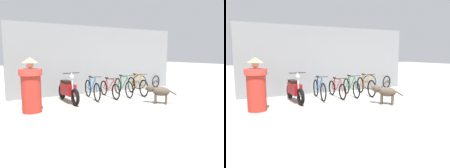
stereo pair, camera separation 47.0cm
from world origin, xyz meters
TOP-DOWN VIEW (x-y plane):
  - ground_plane at (0.00, 0.00)m, footprint 60.00×60.00m
  - shop_wall_back at (0.00, 3.05)m, footprint 7.70×0.20m
  - bicycle_0 at (-0.98, 1.80)m, footprint 0.46×1.72m
  - bicycle_1 at (-0.27, 1.75)m, footprint 0.46×1.65m
  - bicycle_2 at (0.38, 1.77)m, footprint 0.46×1.73m
  - bicycle_3 at (1.04, 1.70)m, footprint 0.46×1.76m
  - motorcycle at (-1.95, 1.71)m, footprint 0.58×1.86m
  - stray_dog at (0.66, -0.02)m, footprint 0.81×0.86m
  - person_in_robes at (-3.30, 0.94)m, footprint 0.74×0.74m
  - spare_tire_left at (3.01, 2.80)m, footprint 0.60×0.21m
  - spare_tire_right at (1.97, 2.79)m, footprint 0.70×0.19m

SIDE VIEW (x-z plane):
  - ground_plane at x=0.00m, z-range 0.00..0.00m
  - spare_tire_left at x=3.01m, z-range 0.00..0.61m
  - bicycle_1 at x=-0.27m, z-range -0.07..0.72m
  - spare_tire_right at x=1.97m, z-range 0.00..0.70m
  - bicycle_2 at x=0.38m, z-range -0.08..0.79m
  - bicycle_0 at x=-0.98m, z-range -0.08..0.80m
  - bicycle_3 at x=1.04m, z-range -0.08..0.81m
  - motorcycle at x=-1.95m, z-range -0.11..0.96m
  - stray_dog at x=0.66m, z-range 0.11..0.75m
  - person_in_robes at x=-3.30m, z-range -0.02..1.58m
  - shop_wall_back at x=0.00m, z-range 0.00..2.85m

